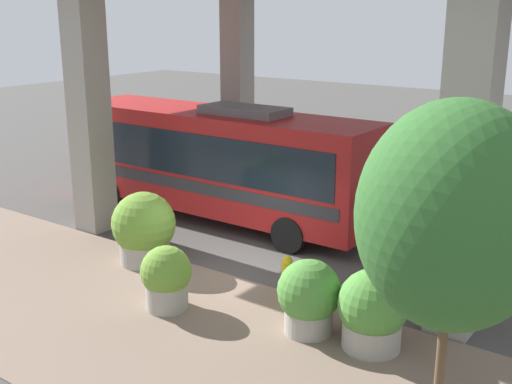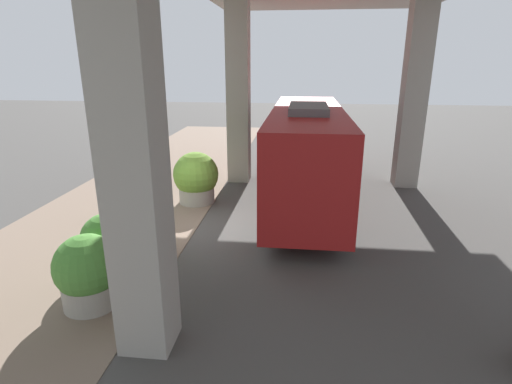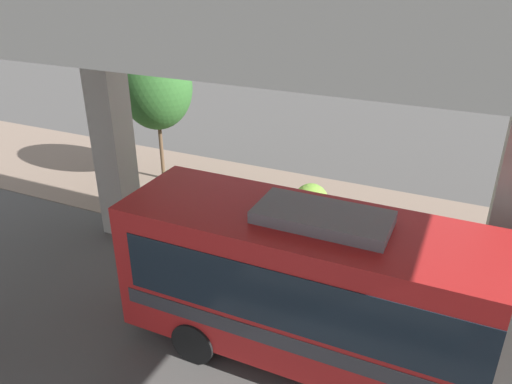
{
  "view_description": "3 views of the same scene",
  "coord_description": "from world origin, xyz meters",
  "px_view_note": "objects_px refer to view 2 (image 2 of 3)",
  "views": [
    {
      "loc": [
        -11.52,
        -9.09,
        6.33
      ],
      "look_at": [
        0.04,
        -0.79,
        2.26
      ],
      "focal_mm": 45.0,
      "sensor_mm": 36.0,
      "label": 1
    },
    {
      "loc": [
        3.14,
        -11.33,
        4.95
      ],
      "look_at": [
        1.77,
        0.63,
        1.02
      ],
      "focal_mm": 28.0,
      "sensor_mm": 36.0,
      "label": 2
    },
    {
      "loc": [
        11.46,
        4.31,
        8.04
      ],
      "look_at": [
        0.13,
        -0.89,
        2.05
      ],
      "focal_mm": 35.0,
      "sensor_mm": 36.0,
      "label": 3
    }
  ],
  "objects_px": {
    "fire_hydrant": "(160,236)",
    "planter_back": "(196,178)",
    "planter_front": "(109,244)",
    "planter_extra": "(128,203)",
    "planter_middle": "(88,272)",
    "bus": "(306,149)"
  },
  "relations": [
    {
      "from": "planter_front",
      "to": "planter_middle",
      "type": "relative_size",
      "value": 0.97
    },
    {
      "from": "bus",
      "to": "planter_front",
      "type": "relative_size",
      "value": 6.61
    },
    {
      "from": "fire_hydrant",
      "to": "planter_front",
      "type": "height_order",
      "value": "planter_front"
    },
    {
      "from": "planter_back",
      "to": "fire_hydrant",
      "type": "bearing_deg",
      "value": -88.24
    },
    {
      "from": "planter_middle",
      "to": "planter_extra",
      "type": "height_order",
      "value": "planter_middle"
    },
    {
      "from": "bus",
      "to": "planter_middle",
      "type": "xyz_separation_m",
      "value": [
        -4.51,
        -7.42,
        -1.18
      ]
    },
    {
      "from": "fire_hydrant",
      "to": "planter_extra",
      "type": "distance_m",
      "value": 2.65
    },
    {
      "from": "fire_hydrant",
      "to": "planter_front",
      "type": "relative_size",
      "value": 0.72
    },
    {
      "from": "planter_front",
      "to": "planter_extra",
      "type": "height_order",
      "value": "planter_front"
    },
    {
      "from": "planter_back",
      "to": "planter_middle",
      "type": "bearing_deg",
      "value": -94.85
    },
    {
      "from": "planter_front",
      "to": "planter_middle",
      "type": "height_order",
      "value": "planter_middle"
    },
    {
      "from": "bus",
      "to": "planter_back",
      "type": "relative_size",
      "value": 5.47
    },
    {
      "from": "planter_front",
      "to": "planter_middle",
      "type": "bearing_deg",
      "value": -82.0
    },
    {
      "from": "fire_hydrant",
      "to": "planter_middle",
      "type": "relative_size",
      "value": 0.7
    },
    {
      "from": "bus",
      "to": "fire_hydrant",
      "type": "distance_m",
      "value": 6.46
    },
    {
      "from": "fire_hydrant",
      "to": "planter_back",
      "type": "height_order",
      "value": "planter_back"
    },
    {
      "from": "planter_front",
      "to": "planter_back",
      "type": "relative_size",
      "value": 0.83
    },
    {
      "from": "planter_front",
      "to": "planter_extra",
      "type": "xyz_separation_m",
      "value": [
        -0.87,
        3.07,
        -0.06
      ]
    },
    {
      "from": "planter_middle",
      "to": "planter_extra",
      "type": "xyz_separation_m",
      "value": [
        -1.05,
        4.38,
        -0.05
      ]
    },
    {
      "from": "fire_hydrant",
      "to": "planter_back",
      "type": "bearing_deg",
      "value": 91.76
    },
    {
      "from": "planter_back",
      "to": "planter_extra",
      "type": "distance_m",
      "value": 2.82
    },
    {
      "from": "planter_middle",
      "to": "planter_back",
      "type": "height_order",
      "value": "planter_back"
    }
  ]
}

